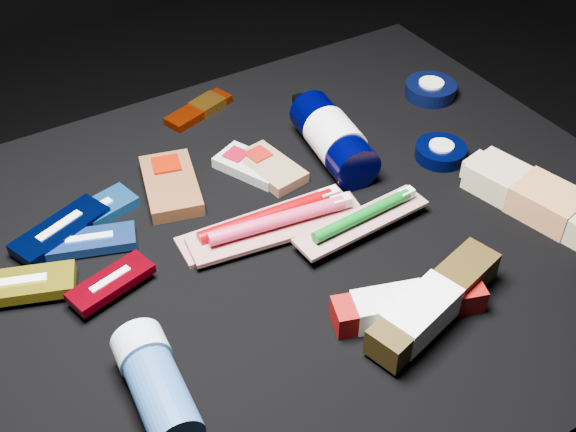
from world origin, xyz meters
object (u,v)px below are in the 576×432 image
lotion_bottle (333,138)px  deodorant_stick (156,383)px  toothpaste_carton_red (402,305)px  bodywash_bottle (536,198)px

lotion_bottle → deodorant_stick: lotion_bottle is taller
deodorant_stick → toothpaste_carton_red: bearing=-3.4°
toothpaste_carton_red → lotion_bottle: bearing=88.9°
deodorant_stick → toothpaste_carton_red: 0.28m
bodywash_bottle → toothpaste_carton_red: (-0.27, -0.05, -0.00)m
toothpaste_carton_red → bodywash_bottle: bearing=29.7°
bodywash_bottle → toothpaste_carton_red: bearing=178.9°
deodorant_stick → toothpaste_carton_red: size_ratio=0.77×
lotion_bottle → toothpaste_carton_red: lotion_bottle is taller
lotion_bottle → toothpaste_carton_red: (-0.10, -0.29, -0.02)m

